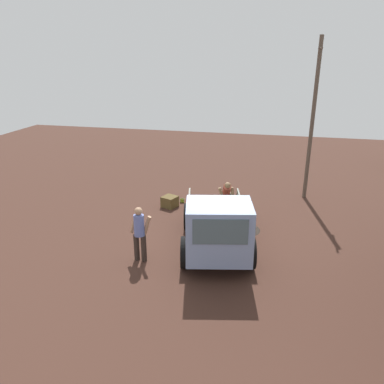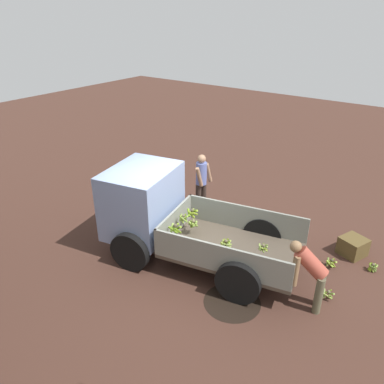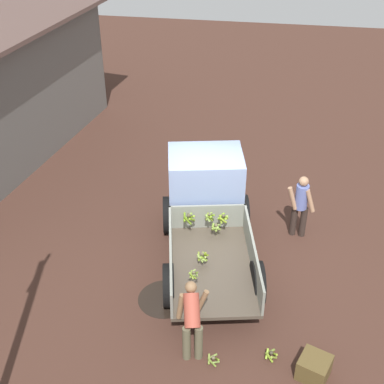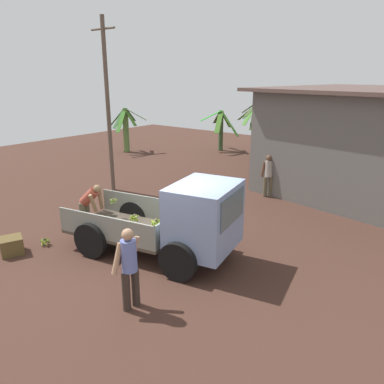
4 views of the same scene
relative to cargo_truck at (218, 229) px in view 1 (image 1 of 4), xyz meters
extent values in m
plane|color=#432920|center=(-0.33, -0.14, -1.01)|extent=(36.00, 36.00, 0.00)
cylinder|color=black|center=(-2.22, 0.55, -1.01)|extent=(1.10, 1.10, 0.01)
cube|color=#4E4337|center=(-1.67, -0.35, -0.53)|extent=(3.08, 2.26, 0.08)
cube|color=gray|center=(-1.84, 0.48, -0.19)|extent=(2.74, 0.62, 0.59)
cube|color=gray|center=(-1.50, -1.17, -0.19)|extent=(2.74, 0.62, 0.59)
cube|color=gray|center=(-0.33, -0.07, -0.19)|extent=(0.40, 1.71, 0.59)
cube|color=#8297C3|center=(0.46, 0.09, 0.19)|extent=(1.64, 1.93, 1.51)
cube|color=#4C606B|center=(1.11, 0.23, 0.49)|extent=(0.31, 1.34, 0.66)
cylinder|color=black|center=(0.08, 0.93, -0.57)|extent=(0.91, 0.40, 0.88)
cylinder|color=black|center=(0.45, -0.83, -0.57)|extent=(0.91, 0.40, 0.88)
cylinder|color=black|center=(-2.26, 0.45, -0.57)|extent=(0.91, 0.40, 0.88)
cylinder|color=black|center=(-1.90, -1.31, -0.57)|extent=(0.91, 0.40, 0.88)
sphere|color=brown|center=(-2.46, -0.09, 0.04)|extent=(0.06, 0.06, 0.06)
cylinder|color=olive|center=(-2.52, -0.09, -0.02)|extent=(0.03, 0.14, 0.12)
cylinder|color=#82A145|center=(-2.49, -0.14, -0.02)|extent=(0.13, 0.10, 0.13)
cylinder|color=olive|center=(-2.45, -0.15, -0.01)|extent=(0.15, 0.07, 0.10)
cylinder|color=olive|center=(-2.41, -0.12, -0.01)|extent=(0.09, 0.14, 0.12)
cylinder|color=#8EAE49|center=(-2.41, -0.06, 0.00)|extent=(0.11, 0.14, 0.09)
cylinder|color=olive|center=(-2.46, -0.04, -0.01)|extent=(0.14, 0.04, 0.12)
cylinder|color=#8EA53C|center=(-2.50, -0.06, -0.01)|extent=(0.12, 0.12, 0.12)
sphere|color=brown|center=(-0.53, -0.14, 0.01)|extent=(0.06, 0.06, 0.06)
cylinder|color=olive|center=(-0.48, -0.18, -0.05)|extent=(0.14, 0.15, 0.14)
cylinder|color=olive|center=(-0.46, -0.12, -0.04)|extent=(0.10, 0.17, 0.13)
cylinder|color=olive|center=(-0.51, -0.09, -0.06)|extent=(0.15, 0.07, 0.16)
cylinder|color=#87A846|center=(-0.57, -0.10, -0.06)|extent=(0.13, 0.14, 0.15)
cylinder|color=olive|center=(-0.57, -0.16, -0.07)|extent=(0.09, 0.14, 0.17)
cylinder|color=#7CA629|center=(-0.54, -0.19, -0.06)|extent=(0.15, 0.08, 0.16)
sphere|color=brown|center=(-1.61, -0.14, -0.22)|extent=(0.08, 0.08, 0.08)
cylinder|color=#96AC4C|center=(-1.57, -0.11, -0.30)|extent=(0.13, 0.14, 0.18)
cylinder|color=olive|center=(-1.63, -0.07, -0.28)|extent=(0.20, 0.08, 0.13)
cylinder|color=olive|center=(-1.67, -0.10, -0.28)|extent=(0.14, 0.17, 0.15)
cylinder|color=#849E46|center=(-1.69, -0.14, -0.27)|extent=(0.04, 0.20, 0.13)
cylinder|color=#7BA427|center=(-1.66, -0.19, -0.30)|extent=(0.14, 0.15, 0.17)
cylinder|color=#96AB47|center=(-1.61, -0.21, -0.29)|extent=(0.17, 0.04, 0.16)
cylinder|color=olive|center=(-1.56, -0.19, -0.28)|extent=(0.15, 0.16, 0.15)
cylinder|color=#86A223|center=(-1.55, -0.14, -0.29)|extent=(0.04, 0.17, 0.17)
sphere|color=brown|center=(-0.67, -0.31, -0.16)|extent=(0.08, 0.08, 0.08)
cylinder|color=olive|center=(-0.72, -0.28, -0.21)|extent=(0.12, 0.16, 0.13)
cylinder|color=#83A340|center=(-0.72, -0.34, -0.21)|extent=(0.14, 0.16, 0.13)
cylinder|color=olive|center=(-0.67, -0.36, -0.23)|extent=(0.15, 0.05, 0.15)
cylinder|color=olive|center=(-0.61, -0.33, -0.21)|extent=(0.10, 0.17, 0.12)
cylinder|color=olive|center=(-0.63, -0.28, -0.23)|extent=(0.13, 0.14, 0.16)
cylinder|color=olive|center=(-0.67, -0.24, -0.20)|extent=(0.17, 0.05, 0.11)
sphere|color=#4D4532|center=(-0.53, -0.45, 0.01)|extent=(0.08, 0.08, 0.08)
cylinder|color=olive|center=(-0.56, -0.39, -0.06)|extent=(0.17, 0.12, 0.18)
cylinder|color=olive|center=(-0.61, -0.44, -0.05)|extent=(0.06, 0.19, 0.15)
cylinder|color=olive|center=(-0.55, -0.52, -0.04)|extent=(0.20, 0.08, 0.14)
cylinder|color=#8DAF3B|center=(-0.49, -0.48, -0.07)|extent=(0.14, 0.16, 0.18)
cylinder|color=olive|center=(-0.48, -0.39, -0.04)|extent=(0.17, 0.17, 0.14)
sphere|color=#4E4632|center=(-0.65, 0.30, 0.02)|extent=(0.09, 0.09, 0.09)
cylinder|color=#8EAF47|center=(-0.58, 0.33, -0.06)|extent=(0.12, 0.21, 0.19)
cylinder|color=#5B7C18|center=(-0.66, 0.40, -0.03)|extent=(0.23, 0.08, 0.13)
cylinder|color=#5D7D1A|center=(-0.72, 0.32, -0.06)|extent=(0.09, 0.20, 0.20)
cylinder|color=olive|center=(-0.68, 0.23, -0.05)|extent=(0.21, 0.13, 0.18)
cylinder|color=olive|center=(-0.59, 0.25, -0.06)|extent=(0.17, 0.18, 0.19)
cylinder|color=brown|center=(-5.83, 2.70, 2.09)|extent=(0.15, 0.15, 6.20)
cylinder|color=brown|center=(-5.83, 2.70, 4.74)|extent=(1.21, 0.07, 0.07)
cylinder|color=#332722|center=(0.39, -2.25, -0.62)|extent=(0.17, 0.17, 0.79)
cylinder|color=#332722|center=(0.41, -2.03, -0.62)|extent=(0.17, 0.17, 0.79)
cylinder|color=#6573B9|center=(0.39, -2.14, 0.08)|extent=(0.32, 0.31, 0.62)
sphere|color=tan|center=(0.39, -2.14, 0.50)|extent=(0.22, 0.22, 0.22)
cylinder|color=tan|center=(0.29, -2.33, 0.07)|extent=(0.12, 0.28, 0.59)
cylinder|color=tan|center=(0.32, -1.94, 0.07)|extent=(0.12, 0.28, 0.59)
cylinder|color=brown|center=(-3.60, -0.15, -0.63)|extent=(0.18, 0.18, 0.77)
cylinder|color=brown|center=(-3.55, -0.36, -0.63)|extent=(0.18, 0.18, 0.77)
cylinder|color=#A64636|center=(-3.36, -0.20, -0.04)|extent=(0.69, 0.42, 0.61)
sphere|color=#8C6746|center=(-3.06, -0.14, 0.23)|extent=(0.22, 0.22, 0.22)
cylinder|color=#8C6746|center=(-3.18, 0.03, -0.15)|extent=(0.14, 0.19, 0.58)
cylinder|color=#8C6746|center=(-3.04, -0.33, -0.14)|extent=(0.16, 0.30, 0.57)
sphere|color=brown|center=(-4.15, -2.06, -0.86)|extent=(0.07, 0.07, 0.07)
cylinder|color=olive|center=(-4.17, -2.12, -0.92)|extent=(0.16, 0.08, 0.15)
cylinder|color=#8EAE36|center=(-4.14, -2.11, -0.93)|extent=(0.14, 0.08, 0.16)
cylinder|color=#627718|center=(-4.10, -2.07, -0.93)|extent=(0.06, 0.15, 0.16)
cylinder|color=#89AC25|center=(-4.11, -2.04, -0.93)|extent=(0.10, 0.14, 0.16)
cylinder|color=olive|center=(-4.15, -2.01, -0.93)|extent=(0.14, 0.06, 0.16)
cylinder|color=olive|center=(-4.18, -2.02, -0.93)|extent=(0.14, 0.11, 0.16)
cylinder|color=olive|center=(-4.21, -2.05, -0.92)|extent=(0.07, 0.16, 0.15)
cylinder|color=#83A833|center=(-4.20, -2.09, -0.93)|extent=(0.11, 0.14, 0.16)
sphere|color=brown|center=(-3.66, -0.65, -0.86)|extent=(0.07, 0.07, 0.07)
cylinder|color=olive|center=(-3.62, -0.70, -0.92)|extent=(0.16, 0.12, 0.14)
cylinder|color=olive|center=(-3.59, -0.62, -0.91)|extent=(0.09, 0.18, 0.12)
cylinder|color=olive|center=(-3.67, -0.57, -0.90)|extent=(0.19, 0.06, 0.10)
cylinder|color=olive|center=(-3.72, -0.64, -0.93)|extent=(0.06, 0.16, 0.16)
cylinder|color=#8DB04D|center=(-3.70, -0.70, -0.92)|extent=(0.16, 0.13, 0.14)
sphere|color=#413A2A|center=(-3.39, -1.67, -0.84)|extent=(0.07, 0.07, 0.07)
cylinder|color=olive|center=(-3.44, -1.65, -0.92)|extent=(0.10, 0.16, 0.18)
cylinder|color=#8DA23A|center=(-3.44, -1.72, -0.91)|extent=(0.16, 0.14, 0.16)
cylinder|color=olive|center=(-3.36, -1.73, -0.91)|extent=(0.17, 0.14, 0.15)
cylinder|color=olive|center=(-3.32, -1.65, -0.90)|extent=(0.09, 0.19, 0.13)
cylinder|color=#8CAE32|center=(-3.38, -1.60, -0.90)|extent=(0.19, 0.07, 0.13)
cube|color=brown|center=(-3.63, -2.42, -0.80)|extent=(0.67, 0.67, 0.42)
camera|label=1|loc=(9.22, 1.36, 4.54)|focal=35.00mm
camera|label=2|loc=(-4.84, 5.46, 4.07)|focal=35.00mm
camera|label=3|loc=(-9.95, -1.28, 6.97)|focal=50.00mm
camera|label=4|loc=(5.13, -6.27, 3.26)|focal=35.00mm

